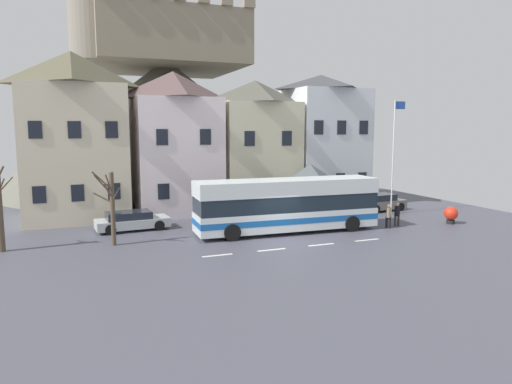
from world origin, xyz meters
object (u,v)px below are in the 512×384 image
at_px(harbour_buoy, 451,214).
at_px(pedestrian_00, 397,213).
at_px(bus_shelter, 310,175).
at_px(parked_car_01, 381,202).
at_px(pedestrian_01, 352,208).
at_px(public_bench, 292,207).
at_px(pedestrian_02, 388,215).
at_px(flagpole, 394,150).
at_px(hilltop_castle, 166,118).
at_px(townhouse_02, 255,145).
at_px(transit_bus, 287,206).
at_px(townhouse_03, 320,140).
at_px(townhouse_00, 74,136).
at_px(townhouse_01, 174,143).
at_px(bare_tree_00, 112,206).
at_px(parked_car_00, 132,221).

bearing_deg(harbour_buoy, pedestrian_00, 168.98).
xyz_separation_m(bus_shelter, harbour_buoy, (7.84, -5.51, -2.47)).
xyz_separation_m(parked_car_01, pedestrian_01, (-4.37, -2.57, 0.26)).
height_order(parked_car_01, public_bench, parked_car_01).
relative_size(pedestrian_02, flagpole, 0.19).
height_order(bus_shelter, pedestrian_02, bus_shelter).
relative_size(hilltop_castle, flagpole, 4.25).
bearing_deg(townhouse_02, pedestrian_02, -64.09).
bearing_deg(flagpole, bus_shelter, 170.22).
height_order(hilltop_castle, transit_bus, hilltop_castle).
distance_m(hilltop_castle, pedestrian_00, 29.92).
bearing_deg(hilltop_castle, townhouse_03, -58.60).
bearing_deg(townhouse_00, transit_bus, -39.40).
relative_size(townhouse_01, bare_tree_00, 2.57).
height_order(townhouse_02, pedestrian_00, townhouse_02).
bearing_deg(pedestrian_02, townhouse_02, 115.91).
xyz_separation_m(transit_bus, parked_car_00, (-8.95, 4.10, -1.06)).
height_order(transit_bus, pedestrian_02, transit_bus).
bearing_deg(townhouse_03, transit_bus, -128.32).
relative_size(townhouse_03, pedestrian_01, 6.93).
distance_m(pedestrian_01, flagpole, 5.80).
height_order(townhouse_01, pedestrian_00, townhouse_01).
bearing_deg(parked_car_00, pedestrian_01, -13.57).
distance_m(hilltop_castle, parked_car_00, 24.28).
bearing_deg(townhouse_02, bus_shelter, -68.34).
height_order(pedestrian_01, harbour_buoy, pedestrian_01).
height_order(transit_bus, flagpole, flagpole).
xyz_separation_m(bus_shelter, pedestrian_01, (2.20, -2.06, -2.22)).
height_order(townhouse_00, harbour_buoy, townhouse_00).
height_order(townhouse_00, bare_tree_00, townhouse_00).
distance_m(transit_bus, pedestrian_01, 6.06).
bearing_deg(hilltop_castle, pedestrian_00, -70.12).
height_order(parked_car_00, pedestrian_01, pedestrian_01).
xyz_separation_m(townhouse_00, public_bench, (15.16, -4.13, -5.39)).
bearing_deg(harbour_buoy, transit_bus, 171.18).
xyz_separation_m(hilltop_castle, flagpole, (12.32, -23.76, -2.81)).
relative_size(parked_car_00, flagpole, 0.55).
bearing_deg(pedestrian_00, bus_shelter, 129.89).
xyz_separation_m(townhouse_00, bus_shelter, (15.61, -6.16, -2.74)).
xyz_separation_m(pedestrian_01, flagpole, (4.18, 0.96, 3.91)).
bearing_deg(pedestrian_02, townhouse_01, 135.77).
bearing_deg(flagpole, pedestrian_01, -167.03).
distance_m(pedestrian_00, bare_tree_00, 18.04).
relative_size(townhouse_01, bus_shelter, 2.74).
xyz_separation_m(pedestrian_01, bare_tree_00, (-16.16, -1.23, 1.31)).
bearing_deg(townhouse_02, public_bench, -63.36).
relative_size(townhouse_02, public_bench, 5.67).
bearing_deg(bare_tree_00, flagpole, 6.15).
height_order(townhouse_00, pedestrian_00, townhouse_00).
bearing_deg(parked_car_01, hilltop_castle, 112.70).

